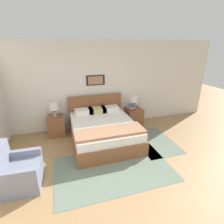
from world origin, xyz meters
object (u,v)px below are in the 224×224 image
at_px(bed, 103,130).
at_px(nightstand_near_window, 56,126).
at_px(table_lamp_near_window, 54,107).
at_px(armchair, 19,172).
at_px(nightstand_by_door, 134,116).
at_px(table_lamp_by_door, 134,100).

distance_m(bed, nightstand_near_window, 1.41).
xyz_separation_m(bed, table_lamp_near_window, (-1.21, 0.75, 0.52)).
bearing_deg(bed, armchair, -149.02).
bearing_deg(nightstand_by_door, table_lamp_by_door, 111.46).
xyz_separation_m(bed, nightstand_near_window, (-1.21, 0.73, -0.04)).
relative_size(bed, table_lamp_by_door, 4.84).
height_order(table_lamp_near_window, table_lamp_by_door, same).
relative_size(armchair, nightstand_near_window, 1.51).
relative_size(nightstand_near_window, table_lamp_by_door, 1.32).
bearing_deg(nightstand_near_window, armchair, -109.86).
distance_m(armchair, nightstand_near_window, 1.97).
distance_m(nightstand_by_door, table_lamp_near_window, 2.48).
bearing_deg(nightstand_near_window, table_lamp_near_window, 78.38).
height_order(nightstand_by_door, table_lamp_by_door, table_lamp_by_door).
distance_m(armchair, table_lamp_near_window, 2.07).
distance_m(bed, table_lamp_near_window, 1.51).
height_order(nightstand_near_window, table_lamp_near_window, table_lamp_near_window).
relative_size(nightstand_by_door, table_lamp_near_window, 1.32).
bearing_deg(bed, nightstand_by_door, 30.91).
bearing_deg(nightstand_by_door, bed, -149.09).
bearing_deg(table_lamp_near_window, armchair, -109.75).
bearing_deg(nightstand_by_door, armchair, -149.05).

